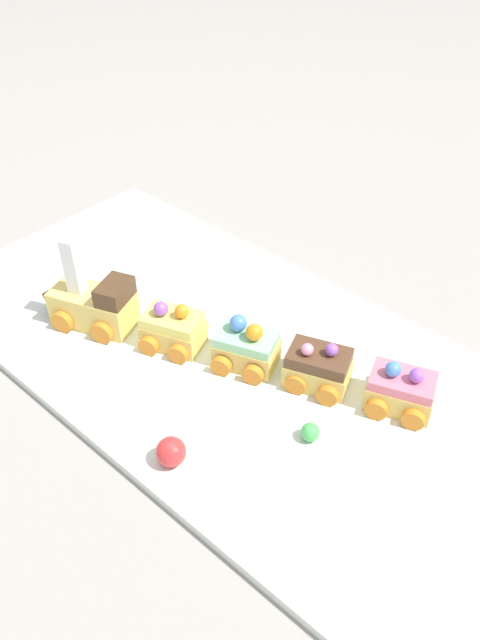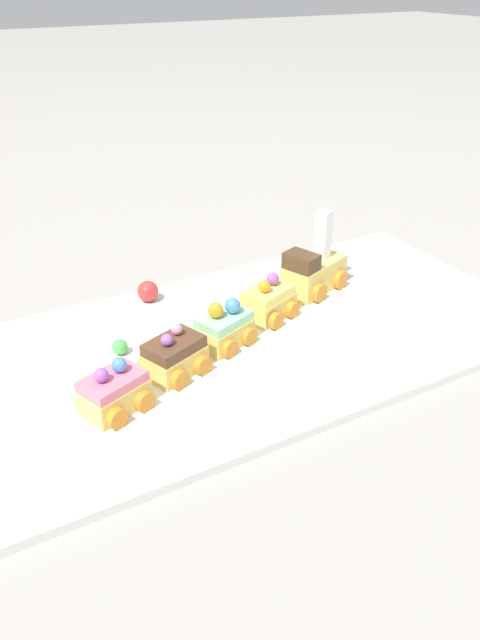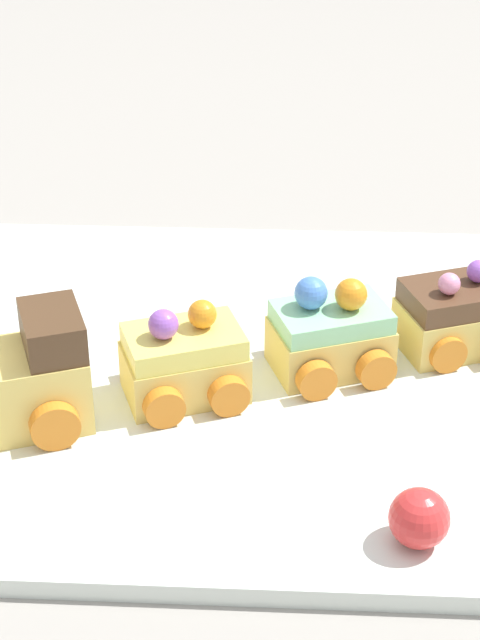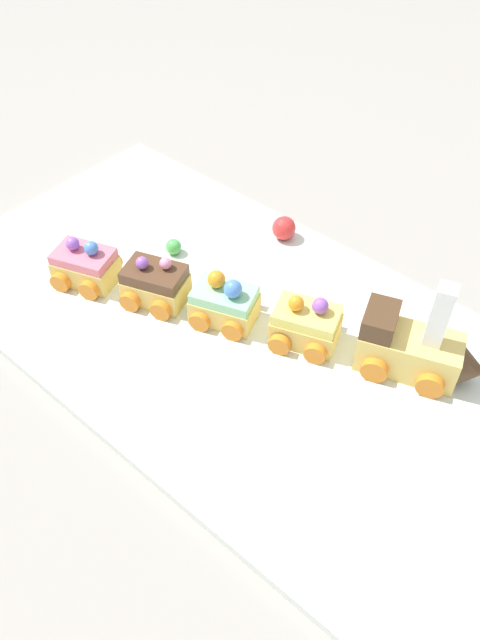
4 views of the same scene
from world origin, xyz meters
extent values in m
plane|color=gray|center=(0.00, 0.00, 0.00)|extent=(10.00, 10.00, 0.00)
cube|color=silver|center=(0.00, 0.00, 0.01)|extent=(0.82, 0.41, 0.01)
cube|color=#EACC66|center=(0.16, 0.07, 0.04)|extent=(0.12, 0.09, 0.05)
cube|color=#4C331E|center=(0.13, 0.06, 0.07)|extent=(0.05, 0.06, 0.02)
cone|color=#4C331E|center=(0.22, 0.10, 0.04)|extent=(0.04, 0.05, 0.05)
cube|color=white|center=(0.18, 0.08, 0.07)|extent=(0.02, 0.02, 0.02)
cube|color=white|center=(0.18, 0.08, 0.09)|extent=(0.02, 0.02, 0.02)
cube|color=white|center=(0.18, 0.08, 0.11)|extent=(0.02, 0.02, 0.02)
cube|color=white|center=(0.18, 0.08, 0.13)|extent=(0.02, 0.02, 0.02)
cylinder|color=orange|center=(0.20, 0.06, 0.03)|extent=(0.03, 0.02, 0.03)
cylinder|color=orange|center=(0.18, 0.11, 0.03)|extent=(0.03, 0.02, 0.03)
cylinder|color=orange|center=(0.14, 0.04, 0.03)|extent=(0.03, 0.02, 0.03)
cylinder|color=orange|center=(0.12, 0.09, 0.03)|extent=(0.03, 0.02, 0.03)
cube|color=#EACC66|center=(0.05, 0.04, 0.03)|extent=(0.09, 0.07, 0.03)
cube|color=#EFE066|center=(0.05, 0.04, 0.05)|extent=(0.08, 0.07, 0.01)
sphere|color=orange|center=(0.04, 0.03, 0.07)|extent=(0.02, 0.02, 0.02)
sphere|color=#9956C6|center=(0.06, 0.04, 0.07)|extent=(0.02, 0.02, 0.02)
cylinder|color=orange|center=(0.08, 0.02, 0.02)|extent=(0.03, 0.02, 0.02)
cylinder|color=orange|center=(0.06, 0.07, 0.02)|extent=(0.03, 0.02, 0.02)
cylinder|color=orange|center=(0.04, 0.00, 0.02)|extent=(0.03, 0.02, 0.02)
cylinder|color=orange|center=(0.02, 0.05, 0.02)|extent=(0.03, 0.02, 0.02)
cube|color=#EACC66|center=(-0.04, 0.00, 0.03)|extent=(0.09, 0.07, 0.03)
cube|color=#93DBA3|center=(-0.04, 0.00, 0.05)|extent=(0.08, 0.07, 0.01)
sphere|color=orange|center=(-0.05, 0.00, 0.07)|extent=(0.03, 0.03, 0.02)
sphere|color=#4C84E0|center=(-0.03, 0.00, 0.07)|extent=(0.03, 0.03, 0.02)
cylinder|color=orange|center=(-0.01, -0.02, 0.02)|extent=(0.03, 0.02, 0.02)
cylinder|color=orange|center=(-0.03, 0.04, 0.02)|extent=(0.03, 0.02, 0.02)
cylinder|color=orange|center=(-0.05, -0.03, 0.02)|extent=(0.03, 0.02, 0.02)
cylinder|color=orange|center=(-0.07, 0.02, 0.02)|extent=(0.03, 0.02, 0.02)
cube|color=#EACC66|center=(-0.12, -0.03, 0.03)|extent=(0.09, 0.07, 0.03)
cube|color=brown|center=(-0.12, -0.03, 0.05)|extent=(0.08, 0.07, 0.02)
sphere|color=#9956C6|center=(-0.13, -0.04, 0.07)|extent=(0.02, 0.02, 0.01)
sphere|color=pink|center=(-0.11, -0.02, 0.07)|extent=(0.02, 0.02, 0.01)
cylinder|color=orange|center=(-0.09, -0.05, 0.02)|extent=(0.03, 0.02, 0.02)
cylinder|color=orange|center=(-0.11, 0.00, 0.02)|extent=(0.03, 0.02, 0.02)
cylinder|color=orange|center=(-0.13, -0.06, 0.02)|extent=(0.03, 0.02, 0.02)
cylinder|color=orange|center=(-0.15, -0.01, 0.02)|extent=(0.03, 0.02, 0.02)
cube|color=#EACC66|center=(-0.21, -0.06, 0.03)|extent=(0.09, 0.07, 0.03)
cube|color=#E57084|center=(-0.21, -0.06, 0.05)|extent=(0.08, 0.07, 0.01)
sphere|color=#9956C6|center=(-0.23, -0.07, 0.06)|extent=(0.02, 0.02, 0.02)
sphere|color=#4C84E0|center=(-0.20, -0.06, 0.06)|extent=(0.02, 0.02, 0.02)
cylinder|color=orange|center=(-0.18, -0.08, 0.02)|extent=(0.03, 0.02, 0.02)
cylinder|color=orange|center=(-0.20, -0.03, 0.02)|extent=(0.03, 0.02, 0.02)
cylinder|color=orange|center=(-0.22, -0.10, 0.02)|extent=(0.03, 0.02, 0.02)
cylinder|color=orange|center=(-0.24, -0.04, 0.02)|extent=(0.03, 0.02, 0.02)
sphere|color=red|center=(-0.08, 0.16, 0.03)|extent=(0.03, 0.03, 0.03)
sphere|color=#4CBC56|center=(-0.17, 0.04, 0.02)|extent=(0.02, 0.02, 0.02)
camera|label=1|loc=(-0.40, 0.42, 0.54)|focal=35.00mm
camera|label=2|loc=(-0.37, -0.63, 0.46)|focal=35.00mm
camera|label=3|loc=(-0.01, 0.59, 0.39)|focal=60.00mm
camera|label=4|loc=(0.31, -0.37, 0.54)|focal=35.00mm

